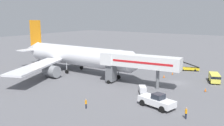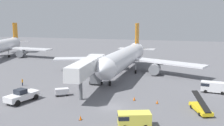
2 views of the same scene
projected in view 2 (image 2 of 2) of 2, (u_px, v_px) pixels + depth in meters
The scene contains 13 objects.
ground_plane at pixel (113, 107), 43.55m from camera, with size 300.00×300.00×0.00m, color slate.
airplane_at_gate at pixel (125, 58), 70.37m from camera, with size 45.17×43.01×14.16m.
jet_bridge at pixel (88, 67), 51.95m from camera, with size 5.05×18.45×7.16m.
pushback_tug at pixel (22, 96), 46.27m from camera, with size 4.10×6.92×2.52m.
belt_loader_truck at pixel (201, 108), 41.14m from camera, with size 3.81×6.07×2.90m.
service_van_far_center at pixel (213, 87), 52.05m from camera, with size 5.46×2.63×2.33m.
service_van_rear_left at pixel (133, 119), 35.36m from camera, with size 5.16×3.59×2.14m.
baggage_cart_mid_left at pixel (62, 92), 49.94m from camera, with size 2.96×2.63×1.52m.
ground_crew_worker_foreground at pixel (22, 82), 57.63m from camera, with size 0.37×0.37×1.69m.
safety_cone_alpha at pixel (80, 118), 37.88m from camera, with size 0.48×0.48×0.73m.
safety_cone_bravo at pixel (157, 102), 45.28m from camera, with size 0.45×0.45×0.69m.
safety_cone_charlie at pixel (134, 99), 47.13m from camera, with size 0.50×0.50×0.76m.
airplane_background at pixel (0, 47), 100.06m from camera, with size 40.98×42.80×14.01m.
Camera 2 is at (12.10, -39.76, 15.20)m, focal length 39.48 mm.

